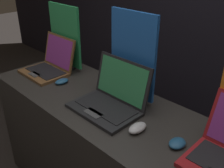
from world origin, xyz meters
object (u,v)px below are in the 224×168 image
at_px(laptop_middle, 111,98).
at_px(mouse_back, 177,143).
at_px(mouse_front, 62,81).
at_px(promo_stand_middle, 133,59).
at_px(laptop_front, 50,64).
at_px(mouse_middle, 137,128).
at_px(promo_stand_front, 65,38).

xyz_separation_m(laptop_middle, mouse_back, (0.46, -0.02, -0.05)).
bearing_deg(mouse_front, promo_stand_middle, 23.37).
distance_m(laptop_middle, promo_stand_middle, 0.26).
xyz_separation_m(mouse_front, promo_stand_middle, (0.46, 0.20, 0.24)).
xyz_separation_m(laptop_front, laptop_middle, (0.68, -0.03, 0.00)).
bearing_deg(laptop_front, mouse_middle, -5.70).
height_order(promo_stand_front, laptop_middle, promo_stand_front).
bearing_deg(laptop_middle, mouse_back, -2.26).
distance_m(mouse_front, mouse_middle, 0.71).
bearing_deg(promo_stand_middle, mouse_back, -23.17).
height_order(promo_stand_front, mouse_middle, promo_stand_front).
relative_size(laptop_front, laptop_middle, 0.86).
xyz_separation_m(laptop_front, mouse_back, (1.13, -0.05, -0.05)).
distance_m(mouse_front, promo_stand_front, 0.37).
bearing_deg(mouse_back, promo_stand_middle, 156.83).
height_order(mouse_middle, mouse_back, mouse_middle).
relative_size(promo_stand_front, promo_stand_middle, 0.90).
xyz_separation_m(mouse_front, mouse_middle, (0.71, -0.04, 0.00)).
bearing_deg(laptop_front, mouse_back, -2.44).
relative_size(mouse_front, mouse_middle, 0.88).
bearing_deg(mouse_middle, promo_stand_middle, 136.58).
xyz_separation_m(promo_stand_front, mouse_middle, (0.93, -0.25, -0.21)).
height_order(laptop_front, mouse_middle, laptop_front).
bearing_deg(laptop_front, promo_stand_front, 90.00).
relative_size(laptop_front, mouse_back, 3.60).
distance_m(mouse_front, laptop_middle, 0.46).
bearing_deg(mouse_middle, laptop_middle, 166.18).
xyz_separation_m(mouse_front, mouse_back, (0.92, 0.00, -0.00)).
distance_m(promo_stand_front, laptop_middle, 0.72).
height_order(mouse_middle, promo_stand_middle, promo_stand_middle).
bearing_deg(mouse_front, mouse_back, 0.12).
distance_m(mouse_middle, promo_stand_middle, 0.42).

